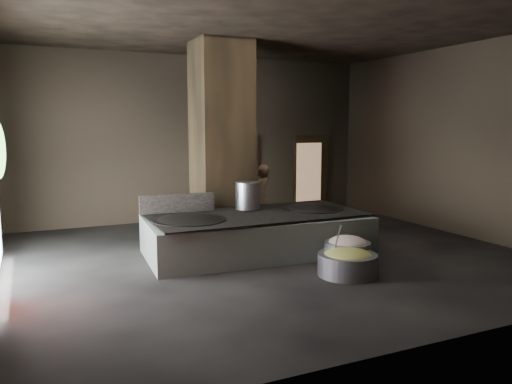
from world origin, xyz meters
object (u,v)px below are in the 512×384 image
hearth_platform (257,235)px  wok_left (189,224)px  stock_pot (248,195)px  cook (261,198)px  veg_basin (347,265)px  wok_right (312,212)px  meat_basin (347,254)px

hearth_platform → wok_left: 1.50m
hearth_platform → stock_pot: stock_pot is taller
hearth_platform → stock_pot: (0.05, 0.55, 0.74)m
stock_pot → cook: 1.68m
wok_left → stock_pot: 1.66m
stock_pot → veg_basin: size_ratio=0.55×
hearth_platform → wok_left: (-1.45, -0.05, 0.36)m
hearth_platform → wok_right: 1.40m
wok_left → stock_pot: (1.50, 0.60, 0.38)m
stock_pot → wok_right: bearing=-21.0°
hearth_platform → veg_basin: bearing=-64.4°
wok_right → veg_basin: 2.23m
veg_basin → hearth_platform: bearing=111.9°
veg_basin → meat_basin: bearing=55.5°
hearth_platform → wok_right: size_ratio=3.41×
wok_left → veg_basin: bearing=-41.3°
wok_right → stock_pot: bearing=159.0°
wok_right → cook: bearing=100.6°
hearth_platform → cook: (1.00, 1.91, 0.44)m
hearth_platform → wok_left: wok_left is taller
wok_left → wok_right: wok_left is taller
cook → meat_basin: size_ratio=1.94×
wok_right → hearth_platform: bearing=-177.9°
wok_right → stock_pot: size_ratio=2.25×
wok_left → cook: bearing=38.6°
wok_right → cook: (-0.35, 1.86, 0.08)m
wok_right → stock_pot: 1.44m
wok_left → wok_right: bearing=2.0°
hearth_platform → meat_basin: hearth_platform is taller
wok_right → meat_basin: wok_right is taller
hearth_platform → wok_right: wok_right is taller
cook → meat_basin: 3.55m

